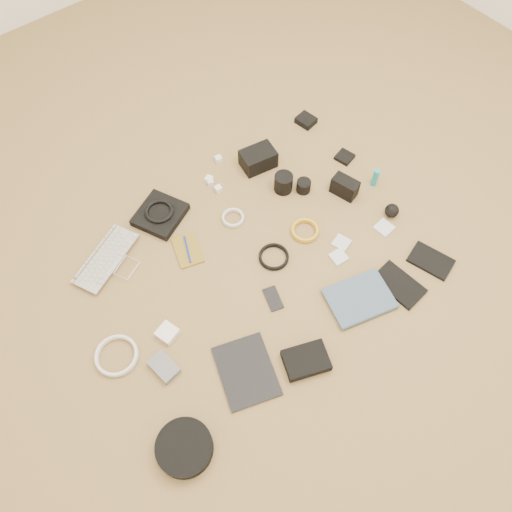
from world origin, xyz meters
TOP-DOWN VIEW (x-y plane):
  - laptop at (-0.46, 0.35)m, footprint 0.37×0.32m
  - headphone_pouch at (-0.19, 0.44)m, footprint 0.25×0.24m
  - headphones at (-0.19, 0.44)m, footprint 0.15×0.15m
  - charger_a at (0.08, 0.46)m, footprint 0.04×0.04m
  - charger_b at (0.08, 0.45)m, footprint 0.03×0.03m
  - charger_c at (0.18, 0.53)m, footprint 0.03×0.03m
  - charger_d at (0.08, 0.39)m, footprint 0.03×0.03m
  - dslr_camera at (0.31, 0.40)m, footprint 0.17×0.13m
  - lens_pouch at (0.65, 0.46)m, footprint 0.09×0.10m
  - notebook_olive at (-0.20, 0.23)m, footprint 0.14×0.17m
  - pen_blue at (-0.20, 0.23)m, footprint 0.06×0.12m
  - cable_white_a at (0.04, 0.23)m, footprint 0.10×0.10m
  - lens_a at (0.31, 0.22)m, footprint 0.11×0.11m
  - lens_b at (0.37, 0.16)m, footprint 0.07×0.07m
  - card_reader at (0.64, 0.18)m, footprint 0.09×0.09m
  - power_brick at (-0.47, -0.02)m, footprint 0.08×0.08m
  - cable_white_b at (-0.66, 0.02)m, footprint 0.18×0.18m
  - cable_black at (0.05, -0.02)m, footprint 0.14×0.14m
  - cable_yellow at (0.23, -0.00)m, footprint 0.15×0.15m
  - flash at (0.50, 0.04)m, footprint 0.09×0.12m
  - lens_cleaner at (0.63, -0.01)m, footprint 0.03×0.03m
  - battery_charger at (-0.55, -0.12)m, footprint 0.08×0.11m
  - tablet at (-0.33, -0.31)m, footprint 0.26×0.29m
  - phone at (-0.07, -0.16)m, footprint 0.08×0.11m
  - filter_case_left at (0.25, -0.18)m, footprint 0.07×0.07m
  - filter_case_mid at (0.31, -0.14)m, footprint 0.08×0.08m
  - filter_case_right at (0.50, -0.20)m, footprint 0.07×0.07m
  - air_blower at (0.57, -0.17)m, footprint 0.06×0.06m
  - headphone_case at (-0.65, -0.39)m, footprint 0.21×0.21m
  - drive_case at (-0.14, -0.42)m, footprint 0.19×0.16m
  - paperback at (0.16, -0.45)m, footprint 0.28×0.24m
  - notebook_black_a at (0.35, -0.42)m, footprint 0.13×0.20m
  - notebook_black_b at (0.53, -0.43)m, footprint 0.15×0.19m

SIDE VIEW (x-z plane):
  - phone at x=-0.07m, z-range 0.00..0.01m
  - filter_case_left at x=0.25m, z-range 0.00..0.01m
  - notebook_olive at x=-0.20m, z-range 0.00..0.01m
  - filter_case_mid at x=0.31m, z-range 0.00..0.01m
  - filter_case_right at x=0.50m, z-range 0.00..0.01m
  - tablet at x=-0.33m, z-range 0.00..0.01m
  - cable_black at x=0.05m, z-range 0.00..0.01m
  - cable_white_a at x=0.04m, z-range 0.00..0.01m
  - cable_yellow at x=0.23m, z-range 0.00..0.01m
  - cable_white_b at x=-0.66m, z-range 0.00..0.01m
  - notebook_black_a at x=0.35m, z-range 0.00..0.01m
  - notebook_black_b at x=0.53m, z-range 0.00..0.01m
  - card_reader at x=0.64m, z-range 0.00..0.02m
  - paperback at x=0.16m, z-range 0.00..0.02m
  - charger_b at x=0.08m, z-range 0.00..0.02m
  - laptop at x=-0.46m, z-range 0.00..0.02m
  - pen_blue at x=-0.20m, z-range 0.01..0.02m
  - charger_d at x=0.08m, z-range 0.00..0.03m
  - charger_c at x=0.18m, z-range 0.00..0.03m
  - charger_a at x=0.08m, z-range 0.00..0.03m
  - power_brick at x=-0.47m, z-range 0.00..0.03m
  - battery_charger at x=-0.55m, z-range 0.00..0.03m
  - lens_pouch at x=0.65m, z-range 0.00..0.03m
  - headphone_pouch at x=-0.19m, z-range 0.00..0.03m
  - drive_case at x=-0.14m, z-range 0.00..0.04m
  - headphone_case at x=-0.65m, z-range 0.00..0.05m
  - lens_b at x=0.37m, z-range 0.00..0.06m
  - air_blower at x=0.57m, z-range 0.00..0.06m
  - headphones at x=-0.19m, z-range 0.03..0.05m
  - flash at x=0.50m, z-range 0.00..0.08m
  - dslr_camera at x=0.31m, z-range 0.00..0.09m
  - lens_a at x=0.31m, z-range 0.00..0.09m
  - lens_cleaner at x=0.63m, z-range 0.00..0.09m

